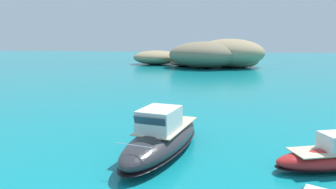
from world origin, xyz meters
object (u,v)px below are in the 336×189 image
islet_small (159,58)px  motorboat_red (333,157)px  motorboat_charcoal (162,137)px  islet_large (216,54)px

islet_small → motorboat_red: size_ratio=3.29×
islet_small → motorboat_charcoal: 76.85m
islet_large → motorboat_red: islet_large is taller
islet_small → islet_large: bearing=-17.1°
motorboat_red → motorboat_charcoal: (-10.13, 0.56, 0.33)m
motorboat_charcoal → motorboat_red: bearing=-3.2°
islet_large → motorboat_charcoal: (-0.31, -69.26, -2.65)m
motorboat_red → islet_large: bearing=98.0°
islet_large → motorboat_red: 70.58m
islet_large → motorboat_red: size_ratio=4.43×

